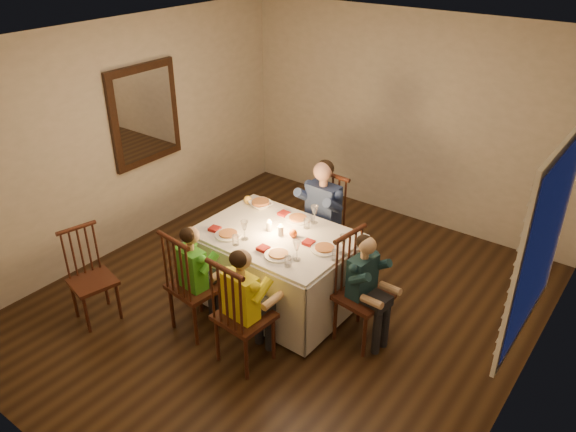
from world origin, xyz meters
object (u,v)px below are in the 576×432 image
Objects in this scene: chair_end at (360,338)px; serving_bowl at (261,204)px; chair_extra at (100,317)px; chair_near_left at (200,327)px; adult at (320,266)px; child_yellow at (246,359)px; child_teal at (360,338)px; child_green at (200,327)px; dining_table at (276,253)px; chair_adult at (320,266)px; chair_near_right at (246,359)px.

serving_bowl is at bearing 84.38° from chair_end.
chair_extra is at bearing -115.12° from serving_bowl.
chair_near_left is 0.84× the size of adult.
child_yellow reaches higher than child_teal.
child_green is at bearing 128.47° from child_teal.
adult is at bearing 90.43° from dining_table.
chair_extra is at bearing 19.76° from child_yellow.
chair_near_left is 0.00m from child_green.
chair_near_left reaches higher than chair_extra.
dining_table is 1.42× the size of chair_adult.
chair_near_right is 0.65m from child_green.
child_green is (0.00, 0.00, 0.00)m from chair_near_left.
serving_bowl reaches higher than child_teal.
chair_near_right is at bearing -75.76° from adult.
chair_end is at bearing -46.67° from chair_extra.
chair_extra is 1.61m from child_yellow.
child_teal is at bearing -123.80° from child_yellow.
chair_extra is at bearing -117.30° from chair_adult.
serving_bowl is at bearing 144.46° from dining_table.
chair_near_left is at bearing 128.47° from chair_end.
chair_adult reaches higher than chair_extra.
serving_bowl reaches higher than child_yellow.
chair_adult is at bearing 3.63° from adult.
chair_adult is at bearing -95.45° from child_green.
chair_adult is 2.42m from chair_extra.
child_yellow is (0.32, -0.86, -0.57)m from dining_table.
child_green is at bearing -1.20° from chair_near_right.
dining_table is at bearing -36.43° from serving_bowl.
chair_near_left and chair_end have the same top height.
chair_adult is 1.00× the size of chair_end.
chair_adult is 1.62m from chair_near_left.
serving_bowl is (-1.47, 0.35, 0.82)m from chair_end.
chair_near_right is 1.68m from adult.
child_yellow is (0.65, -0.07, 0.00)m from child_green.
dining_table is at bearing -65.18° from chair_near_right.
dining_table is at bearing -86.82° from chair_adult.
adult reaches higher than chair_extra.
chair_end is 0.00m from child_teal.
chair_adult is (0.01, 0.79, -0.57)m from dining_table.
adult reaches higher than child_yellow.
chair_near_left is at bearing -1.20° from chair_near_right.
serving_bowl is (-0.47, 0.35, 0.26)m from dining_table.
chair_near_left is at bearing -0.00° from child_green.
dining_table reaches higher than child_green.
chair_near_left is 1.41m from serving_bowl.
dining_table is 1.87m from chair_extra.
adult is 1.15× the size of child_green.
child_yellow is 1.10m from child_teal.
adult reaches higher than chair_near_left.
child_green reaches higher than chair_extra.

